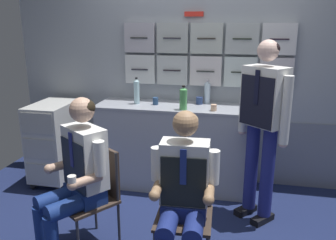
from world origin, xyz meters
name	(u,v)px	position (x,y,z in m)	size (l,w,h in m)	color
galley_bulkhead	(199,87)	(0.01, 1.37, 1.07)	(4.20, 0.14, 2.15)	#969EA9
galley_counter	(176,146)	(-0.20, 1.09, 0.46)	(1.71, 0.53, 0.92)	#A6ABB6
service_trolley	(55,140)	(-1.56, 0.94, 0.49)	(0.40, 0.65, 0.91)	black
folding_chair_left	(96,187)	(-0.63, -0.09, 0.50)	(0.56, 0.56, 0.82)	#2D2D33
crew_member_left	(76,172)	(-0.72, -0.22, 0.68)	(0.62, 0.68, 1.24)	black
folding_chair_right	(185,201)	(0.11, -0.16, 0.50)	(0.42, 0.42, 0.82)	#2D2D33
crew_member_right	(183,192)	(0.12, -0.32, 0.65)	(0.48, 0.60, 1.21)	black
crew_member_standing	(263,118)	(0.67, 0.59, 0.97)	(0.42, 0.41, 1.64)	black
water_bottle_short	(183,98)	(-0.10, 0.93, 1.04)	(0.08, 0.08, 0.25)	#51A559
sparkling_bottle_green	(207,92)	(0.11, 1.26, 1.04)	(0.06, 0.06, 0.26)	silver
water_bottle_blue_cap	(137,91)	(-0.63, 1.08, 1.06)	(0.06, 0.06, 0.29)	#AED9E6
paper_cup_blue	(199,100)	(0.03, 1.20, 0.96)	(0.07, 0.07, 0.08)	navy
coffee_cup_spare	(155,101)	(-0.42, 1.08, 0.96)	(0.06, 0.06, 0.08)	navy
espresso_cup_small	(214,107)	(0.21, 0.94, 0.95)	(0.06, 0.06, 0.06)	tan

